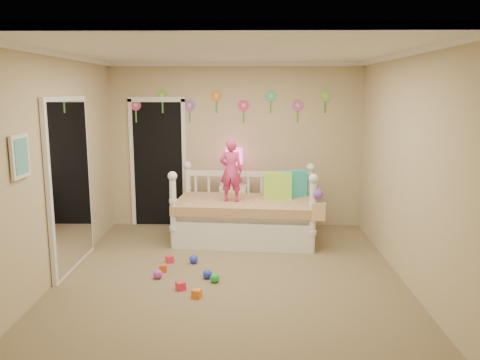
{
  "coord_description": "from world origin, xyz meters",
  "views": [
    {
      "loc": [
        0.22,
        -5.42,
        2.17
      ],
      "look_at": [
        0.1,
        0.6,
        1.05
      ],
      "focal_mm": 36.21,
      "sensor_mm": 36.0,
      "label": 1
    }
  ],
  "objects_px": {
    "daybed": "(245,204)",
    "nightstand": "(234,207)",
    "child": "(231,171)",
    "table_lamp": "(234,161)"
  },
  "relations": [
    {
      "from": "child",
      "to": "table_lamp",
      "type": "xyz_separation_m",
      "value": [
        0.02,
        0.76,
        0.03
      ]
    },
    {
      "from": "daybed",
      "to": "child",
      "type": "distance_m",
      "value": 0.55
    },
    {
      "from": "child",
      "to": "nightstand",
      "type": "distance_m",
      "value": 1.04
    },
    {
      "from": "child",
      "to": "daybed",
      "type": "bearing_deg",
      "value": -148.23
    },
    {
      "from": "daybed",
      "to": "child",
      "type": "xyz_separation_m",
      "value": [
        -0.2,
        -0.1,
        0.51
      ]
    },
    {
      "from": "child",
      "to": "nightstand",
      "type": "bearing_deg",
      "value": -85.88
    },
    {
      "from": "table_lamp",
      "to": "daybed",
      "type": "bearing_deg",
      "value": -74.56
    },
    {
      "from": "daybed",
      "to": "table_lamp",
      "type": "xyz_separation_m",
      "value": [
        -0.18,
        0.66,
        0.54
      ]
    },
    {
      "from": "daybed",
      "to": "nightstand",
      "type": "relative_size",
      "value": 2.9
    },
    {
      "from": "daybed",
      "to": "child",
      "type": "relative_size",
      "value": 2.26
    }
  ]
}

